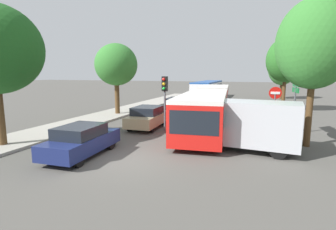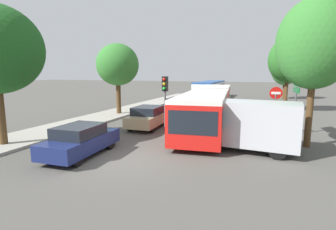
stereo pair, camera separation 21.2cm
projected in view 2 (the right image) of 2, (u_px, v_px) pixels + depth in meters
ground_plane at (125, 160)px, 11.03m from camera, size 200.00×200.00×0.00m
kerb_strip_left at (133, 109)px, 26.25m from camera, size 3.20×37.81×0.14m
articulated_bus at (210, 104)px, 18.97m from camera, size 4.11×16.52×2.43m
city_bus_rear at (210, 89)px, 37.22m from camera, size 2.54×11.23×2.41m
queued_car_navy at (81, 140)px, 11.49m from camera, size 1.84×4.01×1.37m
queued_car_tan at (148, 117)px, 17.36m from camera, size 1.92×4.18×1.43m
queued_car_black at (179, 106)px, 23.23m from camera, size 1.94×4.21×1.44m
white_van at (247, 124)px, 12.22m from camera, size 5.16×2.41×2.31m
traffic_light at (165, 91)px, 15.95m from camera, size 0.34×0.37×3.40m
no_entry_sign at (275, 103)px, 15.05m from camera, size 0.70×0.08×2.82m
direction_sign_post at (296, 91)px, 15.08m from camera, size 0.21×1.40×3.60m
tree_left_mid at (117, 66)px, 22.15m from camera, size 3.58×3.58×6.06m
tree_right_near at (315, 44)px, 12.16m from camera, size 3.52×3.52×7.08m
tree_right_mid at (289, 61)px, 24.03m from camera, size 3.55×3.55×6.85m
tree_right_far at (285, 69)px, 35.80m from camera, size 3.78×3.78×6.61m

